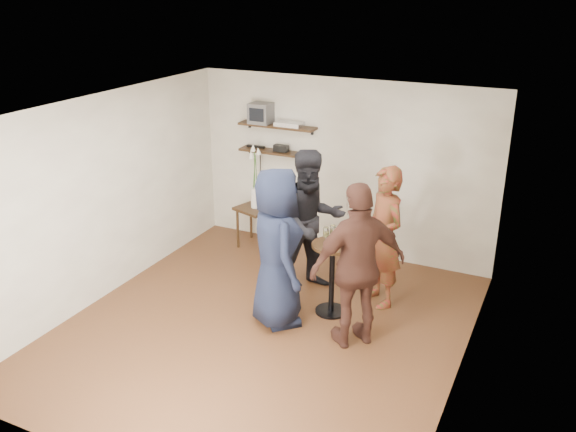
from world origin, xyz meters
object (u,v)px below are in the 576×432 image
object	(u,v)px
radio	(281,148)
crt_monitor	(261,113)
side_table	(256,213)
person_plaid	(384,237)
dvd_deck	(289,124)
drinks_table	(332,269)
person_brown	(358,266)
person_dark	(311,222)
person_navy	(277,248)

from	to	relation	value
radio	crt_monitor	bearing A→B (deg)	180.00
radio	side_table	size ratio (longest dim) A/B	0.34
person_plaid	side_table	bearing A→B (deg)	-158.87
dvd_deck	person_plaid	world-z (taller)	dvd_deck
crt_monitor	dvd_deck	world-z (taller)	crt_monitor
drinks_table	dvd_deck	bearing A→B (deg)	129.40
dvd_deck	drinks_table	size ratio (longest dim) A/B	0.43
crt_monitor	person_brown	xyz separation A→B (m)	(2.33, -2.17, -1.06)
crt_monitor	radio	distance (m)	0.60
radio	drinks_table	world-z (taller)	radio
person_plaid	radio	bearing A→B (deg)	-167.84
side_table	drinks_table	bearing A→B (deg)	-37.83
crt_monitor	drinks_table	world-z (taller)	crt_monitor
side_table	drinks_table	distance (m)	2.30
side_table	person_plaid	world-z (taller)	person_plaid
drinks_table	person_brown	world-z (taller)	person_brown
crt_monitor	person_dark	bearing A→B (deg)	-41.52
radio	person_plaid	size ratio (longest dim) A/B	0.12
person_dark	person_navy	distance (m)	0.95
person_plaid	person_dark	xyz separation A→B (m)	(-0.97, -0.02, 0.05)
dvd_deck	side_table	bearing A→B (deg)	-148.61
side_table	dvd_deck	bearing A→B (deg)	31.39
person_plaid	drinks_table	bearing A→B (deg)	-90.00
radio	person_dark	size ratio (longest dim) A/B	0.12
person_brown	person_plaid	bearing A→B (deg)	-133.92
dvd_deck	crt_monitor	bearing A→B (deg)	180.00
crt_monitor	person_dark	world-z (taller)	crt_monitor
crt_monitor	person_dark	xyz separation A→B (m)	(1.34, -1.19, -1.07)
person_dark	person_navy	bearing A→B (deg)	-136.65
person_navy	person_dark	bearing A→B (deg)	-43.35
person_plaid	person_brown	world-z (taller)	person_brown
person_dark	person_brown	distance (m)	1.39
dvd_deck	person_brown	size ratio (longest dim) A/B	0.21
side_table	person_plaid	distance (m)	2.49
person_dark	person_navy	xyz separation A→B (m)	(-0.02, -0.95, 0.01)
crt_monitor	person_navy	size ratio (longest dim) A/B	0.17
side_table	person_brown	size ratio (longest dim) A/B	0.34
crt_monitor	dvd_deck	xyz separation A→B (m)	(0.46, 0.00, -0.12)
person_plaid	person_dark	distance (m)	0.97
person_dark	radio	bearing A→B (deg)	85.17
radio	drinks_table	size ratio (longest dim) A/B	0.24
person_navy	side_table	bearing A→B (deg)	-7.38
crt_monitor	person_dark	distance (m)	2.09
dvd_deck	person_plaid	size ratio (longest dim) A/B	0.22
side_table	person_brown	world-z (taller)	person_brown
crt_monitor	radio	size ratio (longest dim) A/B	1.45
person_dark	person_navy	size ratio (longest dim) A/B	0.99
radio	person_dark	bearing A→B (deg)	-49.42
person_navy	person_brown	xyz separation A→B (m)	(1.01, -0.02, -0.01)
dvd_deck	radio	world-z (taller)	dvd_deck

